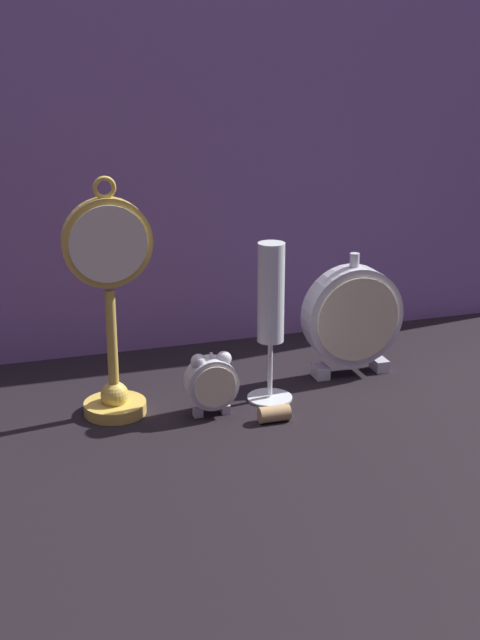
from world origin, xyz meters
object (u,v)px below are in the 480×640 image
pocket_watch_on_stand (110,307)px  wine_cork (274,414)px  champagne_flute (271,307)px  alarm_clock_twin_bell (212,381)px  mantel_clock_silver (353,317)px

pocket_watch_on_stand → wine_cork: size_ratio=7.70×
pocket_watch_on_stand → champagne_flute: bearing=-4.7°
champagne_flute → wine_cork: champagne_flute is taller
pocket_watch_on_stand → wine_cork: 0.26m
alarm_clock_twin_bell → mantel_clock_silver: mantel_clock_silver is taller
pocket_watch_on_stand → champagne_flute: (0.22, -0.02, -0.02)m
pocket_watch_on_stand → mantel_clock_silver: bearing=5.2°
alarm_clock_twin_bell → mantel_clock_silver: (0.24, 0.08, 0.04)m
mantel_clock_silver → champagne_flute: bearing=-160.9°
mantel_clock_silver → wine_cork: mantel_clock_silver is taller
alarm_clock_twin_bell → champagne_flute: size_ratio=0.40×
champagne_flute → wine_cork: bearing=-104.9°
wine_cork → champagne_flute: bearing=75.1°
wine_cork → pocket_watch_on_stand: bearing=155.6°
mantel_clock_silver → wine_cork: (-0.17, -0.12, -0.08)m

